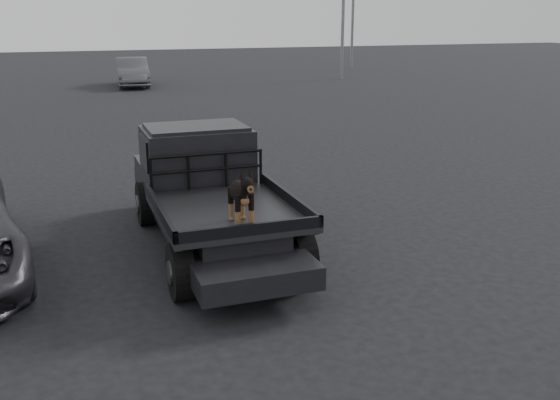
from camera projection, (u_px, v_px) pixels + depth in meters
name	position (u px, v px, depth m)	size (l,w,h in m)	color
ground	(241.00, 277.00, 8.79)	(120.00, 120.00, 0.00)	black
flatbed_ute	(212.00, 220.00, 9.80)	(2.00, 5.40, 0.92)	black
ute_cab	(197.00, 152.00, 10.40)	(1.72, 1.30, 0.88)	black
headache_rack	(207.00, 171.00, 9.77)	(1.80, 0.08, 0.55)	black
dog	(240.00, 196.00, 8.09)	(0.32, 0.60, 0.74)	black
distant_car_a	(132.00, 72.00, 31.98)	(1.52, 4.35, 1.43)	#4C4C50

